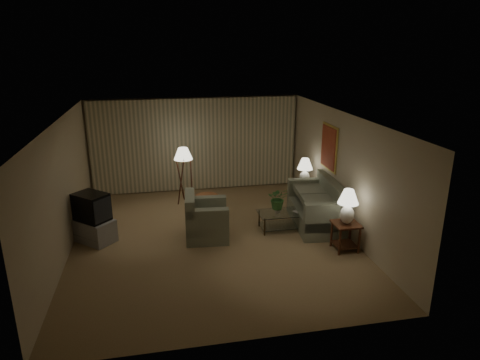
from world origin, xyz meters
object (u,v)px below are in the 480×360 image
sofa (315,208)px  crt_tv (91,207)px  floor_lamp (184,174)px  ottoman (207,203)px  vase (278,210)px  armchair (207,221)px  side_table_near (346,232)px  tv_cabinet (94,230)px  side_table_far (304,192)px  coffee_table (284,218)px  table_lamp_near (348,203)px  table_lamp_far (305,169)px

sofa → crt_tv: size_ratio=2.51×
floor_lamp → ottoman: bearing=-51.1°
vase → armchair: bearing=-176.5°
side_table_near → armchair: bearing=157.4°
ottoman → vase: (1.45, -1.55, 0.30)m
sofa → armchair: size_ratio=1.91×
armchair → tv_cabinet: 2.46m
side_table_far → tv_cabinet: bearing=-167.6°
armchair → crt_tv: crt_tv is taller
vase → ottoman: bearing=133.2°
coffee_table → armchair: bearing=-176.8°
coffee_table → floor_lamp: floor_lamp is taller
side_table_near → side_table_far: size_ratio=1.00×
table_lamp_near → table_lamp_far: 2.60m
coffee_table → ottoman: (-1.60, 1.55, -0.08)m
side_table_near → tv_cabinet: side_table_near is taller
armchair → side_table_near: armchair is taller
table_lamp_near → crt_tv: (-5.20, 1.46, -0.24)m
side_table_near → floor_lamp: bearing=131.8°
crt_tv → armchair: bearing=35.4°
side_table_near → tv_cabinet: size_ratio=0.59×
sofa → vase: bearing=-78.1°
armchair → side_table_near: (2.76, -1.15, 0.00)m
side_table_far → crt_tv: (-5.20, -1.14, 0.41)m
floor_lamp → ottoman: size_ratio=2.60×
floor_lamp → sofa: bearing=-35.6°
table_lamp_far → sofa: bearing=-96.8°
side_table_far → ottoman: (-2.56, 0.20, -0.20)m
crt_tv → floor_lamp: bearing=85.9°
side_table_near → crt_tv: (-5.20, 1.46, 0.39)m
crt_tv → table_lamp_far: bearing=55.1°
armchair → side_table_near: bearing=-107.7°
armchair → vase: (1.66, 0.10, 0.09)m
table_lamp_near → vase: 1.75m
table_lamp_far → vase: table_lamp_far is taller
tv_cabinet → floor_lamp: (2.12, 1.99, 0.55)m
coffee_table → floor_lamp: bearing=134.1°
sofa → floor_lamp: floor_lamp is taller
sofa → table_lamp_far: bearing=179.1°
coffee_table → table_lamp_near: bearing=-52.7°
side_table_near → table_lamp_near: (-0.00, 0.00, 0.63)m
tv_cabinet → crt_tv: size_ratio=1.19×
table_lamp_far → crt_tv: table_lamp_far is taller
side_table_far → table_lamp_near: size_ratio=0.81×
vase → sofa: bearing=6.0°
armchair → sofa: bearing=-80.7°
table_lamp_near → ottoman: table_lamp_near is taller
vase → tv_cabinet: bearing=177.1°
crt_tv → side_table_near: bearing=27.0°
table_lamp_far → side_table_near: bearing=-90.0°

